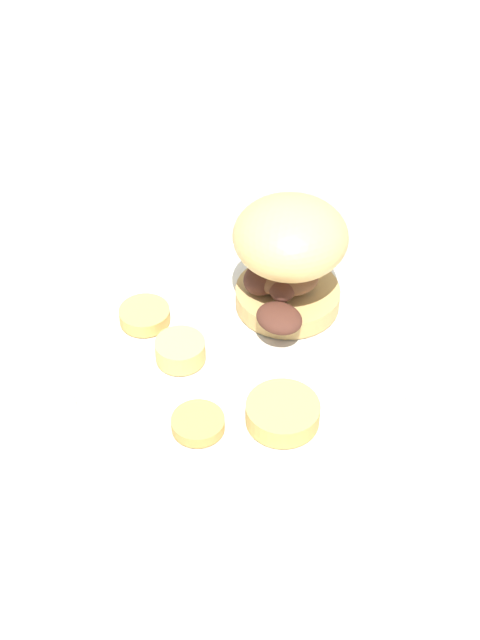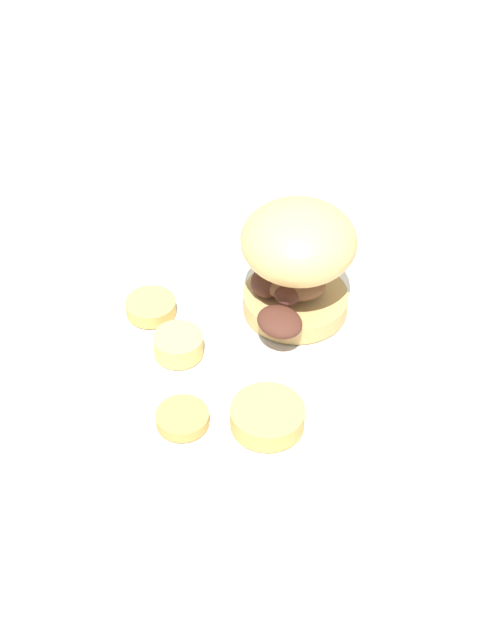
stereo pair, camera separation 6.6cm
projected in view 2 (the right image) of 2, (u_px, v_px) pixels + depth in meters
name	position (u px, v px, depth m)	size (l,w,h in m)	color
ground_plane	(240.00, 360.00, 0.69)	(4.00, 4.00, 0.00)	#B2A899
dinner_plate	(240.00, 351.00, 0.68)	(0.26, 0.26, 0.02)	white
sandwich	(296.00, 259.00, 0.67)	(0.09, 0.11, 0.09)	tan
potato_round_0	(178.00, 345.00, 0.67)	(0.04, 0.04, 0.02)	#DBB766
potato_round_1	(182.00, 418.00, 0.62)	(0.04, 0.04, 0.01)	tan
potato_round_2	(151.00, 307.00, 0.70)	(0.04, 0.04, 0.01)	tan
potato_round_3	(267.00, 417.00, 0.62)	(0.05, 0.05, 0.02)	tan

